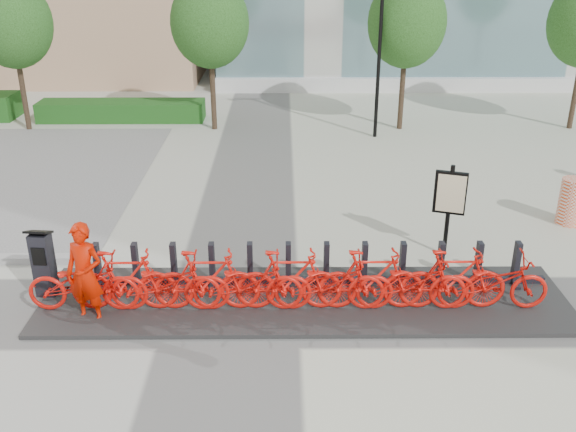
{
  "coord_description": "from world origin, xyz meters",
  "views": [
    {
      "loc": [
        0.92,
        -9.89,
        6.14
      ],
      "look_at": [
        1.0,
        1.5,
        1.2
      ],
      "focal_mm": 40.0,
      "sensor_mm": 36.0,
      "label": 1
    }
  ],
  "objects_px": {
    "construction_barrel": "(571,202)",
    "map_sign": "(450,197)",
    "worker_red": "(85,274)",
    "bike_0": "(83,284)",
    "kiosk": "(43,263)"
  },
  "relations": [
    {
      "from": "construction_barrel",
      "to": "map_sign",
      "type": "distance_m",
      "value": 3.72
    },
    {
      "from": "worker_red",
      "to": "construction_barrel",
      "type": "height_order",
      "value": "worker_red"
    },
    {
      "from": "bike_0",
      "to": "map_sign",
      "type": "xyz_separation_m",
      "value": [
        6.9,
        2.25,
        0.72
      ]
    },
    {
      "from": "bike_0",
      "to": "map_sign",
      "type": "relative_size",
      "value": 0.98
    },
    {
      "from": "kiosk",
      "to": "worker_red",
      "type": "xyz_separation_m",
      "value": [
        1.0,
        -0.79,
        0.2
      ]
    },
    {
      "from": "kiosk",
      "to": "construction_barrel",
      "type": "xyz_separation_m",
      "value": [
        11.04,
        3.3,
        -0.17
      ]
    },
    {
      "from": "construction_barrel",
      "to": "worker_red",
      "type": "bearing_deg",
      "value": -157.84
    },
    {
      "from": "bike_0",
      "to": "kiosk",
      "type": "distance_m",
      "value": 1.02
    },
    {
      "from": "bike_0",
      "to": "construction_barrel",
      "type": "distance_m",
      "value": 10.88
    },
    {
      "from": "bike_0",
      "to": "map_sign",
      "type": "distance_m",
      "value": 7.3
    },
    {
      "from": "kiosk",
      "to": "worker_red",
      "type": "distance_m",
      "value": 1.29
    },
    {
      "from": "construction_barrel",
      "to": "map_sign",
      "type": "height_order",
      "value": "map_sign"
    },
    {
      "from": "kiosk",
      "to": "worker_red",
      "type": "height_order",
      "value": "worker_red"
    },
    {
      "from": "construction_barrel",
      "to": "kiosk",
      "type": "bearing_deg",
      "value": -163.34
    },
    {
      "from": "worker_red",
      "to": "map_sign",
      "type": "relative_size",
      "value": 0.93
    }
  ]
}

